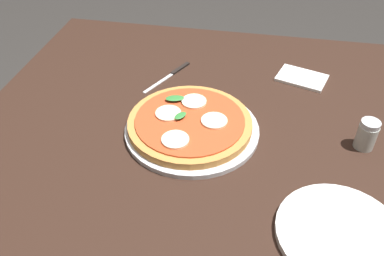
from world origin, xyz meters
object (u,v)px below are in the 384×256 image
object	(u,v)px
pizza	(190,123)
knife	(173,73)
plate_white	(340,234)
pepper_shaker	(367,135)
serving_tray	(192,129)
napkin	(302,78)
dining_table	(198,164)

from	to	relation	value
pizza	knife	bearing A→B (deg)	111.80
plate_white	pepper_shaker	size ratio (longest dim) A/B	3.25
pizza	plate_white	world-z (taller)	pizza
plate_white	pepper_shaker	xyz separation A→B (m)	(0.07, 0.26, 0.03)
serving_tray	pizza	bearing A→B (deg)	154.77
serving_tray	napkin	xyz separation A→B (m)	(0.26, 0.28, -0.00)
napkin	pepper_shaker	world-z (taller)	pepper_shaker
pizza	serving_tray	bearing A→B (deg)	-25.23
knife	pepper_shaker	distance (m)	0.54
napkin	pepper_shaker	size ratio (longest dim) A/B	1.83
serving_tray	pepper_shaker	bearing A→B (deg)	2.84
pizza	dining_table	bearing A→B (deg)	-33.53
dining_table	napkin	distance (m)	0.39
plate_white	knife	bearing A→B (deg)	130.89
dining_table	pepper_shaker	world-z (taller)	pepper_shaker
dining_table	pizza	bearing A→B (deg)	146.47
pizza	knife	size ratio (longest dim) A/B	1.65
napkin	dining_table	bearing A→B (deg)	-129.55
serving_tray	knife	distance (m)	0.26
plate_white	knife	xyz separation A→B (m)	(-0.42, 0.48, -0.00)
serving_tray	knife	world-z (taller)	serving_tray
knife	dining_table	bearing A→B (deg)	-64.92
pizza	napkin	distance (m)	0.38
pepper_shaker	knife	bearing A→B (deg)	155.79
plate_white	dining_table	bearing A→B (deg)	142.56
plate_white	napkin	bearing A→B (deg)	96.12
dining_table	serving_tray	world-z (taller)	serving_tray
dining_table	pizza	distance (m)	0.12
serving_tray	plate_white	bearing A→B (deg)	-37.36
serving_tray	napkin	distance (m)	0.38
serving_tray	pepper_shaker	size ratio (longest dim) A/B	4.43
dining_table	napkin	xyz separation A→B (m)	(0.24, 0.29, 0.10)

